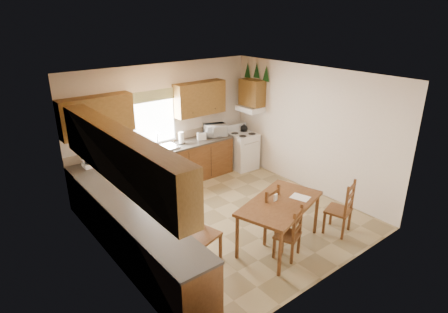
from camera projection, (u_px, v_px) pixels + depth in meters
floor at (228, 218)px, 7.21m from camera, size 4.50×4.50×0.00m
ceiling at (228, 77)px, 6.22m from camera, size 4.50×4.50×0.00m
wall_left at (107, 187)px, 5.41m from camera, size 4.50×4.50×0.00m
wall_right at (309, 130)px, 8.02m from camera, size 4.50×4.50×0.00m
wall_back at (164, 125)px, 8.35m from camera, size 4.50×4.50×0.00m
wall_front at (332, 199)px, 5.08m from camera, size 4.50×4.50×0.00m
lower_cab_back at (159, 170)px, 8.25m from camera, size 3.75×0.60×0.88m
lower_cab_left at (136, 238)px, 5.81m from camera, size 0.60×3.60×0.88m
counter_back at (158, 151)px, 8.08m from camera, size 3.75×0.63×0.04m
counter_left at (134, 212)px, 5.64m from camera, size 0.63×3.60×0.04m
backsplash at (151, 143)px, 8.25m from camera, size 3.75×0.01×0.18m
upper_cab_back_left at (97, 116)px, 7.15m from camera, size 1.41×0.33×0.75m
upper_cab_back_right at (200, 98)px, 8.55m from camera, size 1.25×0.33×0.75m
upper_cab_left at (119, 155)px, 5.21m from camera, size 0.33×3.60×0.75m
upper_cab_stove at (252, 93)px, 8.92m from camera, size 0.33×0.62×0.62m
range_hood at (250, 109)px, 9.03m from camera, size 0.44×0.62×0.12m
window_frame at (152, 119)px, 8.08m from camera, size 1.13×0.02×1.18m
window_pane at (153, 119)px, 8.08m from camera, size 1.05×0.01×1.10m
window_valance at (152, 96)px, 7.88m from camera, size 1.19×0.01×0.24m
sink_basin at (160, 148)px, 8.11m from camera, size 0.75×0.45×0.04m
pine_decal_a at (266, 73)px, 8.59m from camera, size 0.22×0.22×0.36m
pine_decal_b at (257, 70)px, 8.80m from camera, size 0.22×0.22×0.36m
pine_decal_c at (248, 70)px, 9.05m from camera, size 0.22×0.22×0.36m
stove at (243, 151)px, 9.37m from camera, size 0.64×0.66×0.88m
coffeemaker at (88, 159)px, 7.14m from camera, size 0.24×0.28×0.35m
paper_towel at (181, 138)px, 8.41m from camera, size 0.15×0.15×0.28m
toaster at (202, 136)px, 8.71m from camera, size 0.23×0.19×0.16m
microwave at (215, 130)px, 8.93m from camera, size 0.56×0.47×0.29m
dining_table at (279, 224)px, 6.25m from camera, size 1.72×1.28×0.82m
chair_near_left at (288, 232)px, 5.95m from camera, size 0.48×0.47×0.90m
chair_near_right at (339, 207)px, 6.60m from camera, size 0.52×0.51×1.00m
chair_far_left at (204, 231)px, 5.82m from camera, size 0.54×0.53×1.07m
chair_far_right at (280, 218)px, 6.24m from camera, size 0.50×0.48×1.00m
table_paper at (300, 197)px, 6.25m from camera, size 0.31×0.36×0.00m
table_card at (276, 197)px, 6.12m from camera, size 0.09×0.05×0.12m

